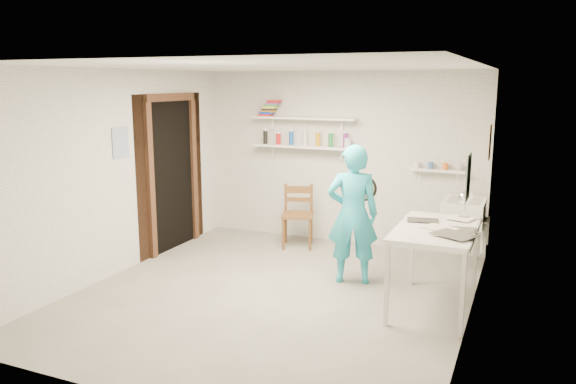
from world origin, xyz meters
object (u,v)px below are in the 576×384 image
at_px(man, 353,214).
at_px(wall_clock, 364,189).
at_px(work_table, 434,268).
at_px(desk_lamp, 466,198).
at_px(wooden_chair, 298,215).
at_px(belfast_sink, 464,212).

height_order(man, wall_clock, man).
height_order(wall_clock, work_table, wall_clock).
bearing_deg(desk_lamp, work_table, -112.42).
relative_size(man, work_table, 1.25).
height_order(man, wooden_chair, man).
bearing_deg(belfast_sink, wooden_chair, 178.84).
xyz_separation_m(belfast_sink, desk_lamp, (0.10, -0.90, 0.36)).
bearing_deg(belfast_sink, work_table, -94.47).
xyz_separation_m(man, desk_lamp, (1.19, 0.09, 0.27)).
distance_m(belfast_sink, wooden_chair, 2.20).
relative_size(wooden_chair, desk_lamp, 5.73).
bearing_deg(belfast_sink, man, -137.60).
distance_m(belfast_sink, man, 1.48).
bearing_deg(wall_clock, desk_lamp, -24.31).
xyz_separation_m(belfast_sink, wall_clock, (-1.02, -0.79, 0.35)).
xyz_separation_m(wooden_chair, desk_lamp, (2.28, -0.95, 0.61)).
xyz_separation_m(man, work_table, (0.98, -0.41, -0.37)).
relative_size(man, wooden_chair, 1.75).
height_order(wooden_chair, desk_lamp, desk_lamp).
xyz_separation_m(wooden_chair, work_table, (2.08, -1.45, -0.03)).
distance_m(man, desk_lamp, 1.22).
xyz_separation_m(belfast_sink, wooden_chair, (-2.19, 0.04, -0.25)).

